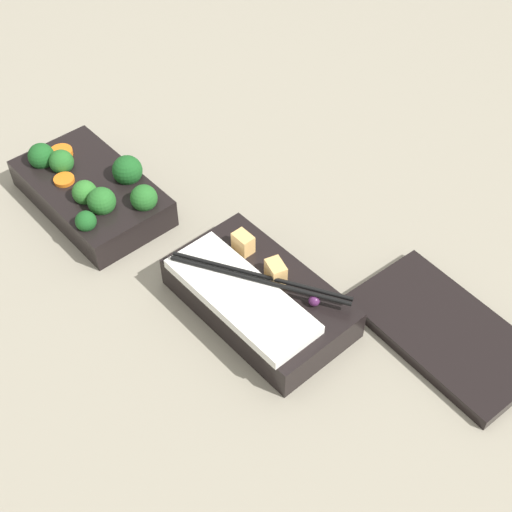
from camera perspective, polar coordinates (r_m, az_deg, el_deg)
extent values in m
plane|color=gray|center=(0.90, -6.51, -0.34)|extent=(3.00, 3.00, 0.00)
cube|color=black|center=(0.98, -13.02, 4.95)|extent=(0.22, 0.12, 0.04)
sphere|color=#19511E|center=(1.01, -16.80, 7.66)|extent=(0.04, 0.04, 0.04)
sphere|color=#236023|center=(0.92, -12.25, 4.30)|extent=(0.04, 0.04, 0.04)
sphere|color=#236023|center=(0.99, -15.31, 7.29)|extent=(0.03, 0.03, 0.03)
sphere|color=#2D7028|center=(0.94, -13.55, 4.96)|extent=(0.03, 0.03, 0.03)
sphere|color=#19511E|center=(0.90, -13.46, 2.73)|extent=(0.03, 0.03, 0.03)
sphere|color=#236023|center=(0.91, -8.96, 4.60)|extent=(0.03, 0.03, 0.03)
sphere|color=#19511E|center=(0.96, -10.26, 6.76)|extent=(0.04, 0.04, 0.04)
cylinder|color=orange|center=(0.97, -15.10, 5.91)|extent=(0.03, 0.03, 0.01)
cylinder|color=orange|center=(1.02, -15.32, 7.99)|extent=(0.04, 0.04, 0.01)
cube|color=black|center=(0.83, 0.29, -3.35)|extent=(0.22, 0.12, 0.04)
cube|color=white|center=(0.80, -1.09, -3.10)|extent=(0.19, 0.07, 0.01)
cube|color=#EAB266|center=(0.84, -1.04, 1.06)|extent=(0.02, 0.02, 0.02)
cube|color=#EAB266|center=(0.81, 1.59, -1.26)|extent=(0.03, 0.02, 0.03)
sphere|color=#4C1E4C|center=(0.79, 4.68, -3.57)|extent=(0.01, 0.01, 0.01)
cylinder|color=black|center=(0.80, 0.22, -1.95)|extent=(0.19, 0.11, 0.01)
cylinder|color=black|center=(0.80, 0.38, -1.59)|extent=(0.19, 0.11, 0.01)
cube|color=black|center=(0.84, 14.92, -5.86)|extent=(0.22, 0.13, 0.02)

